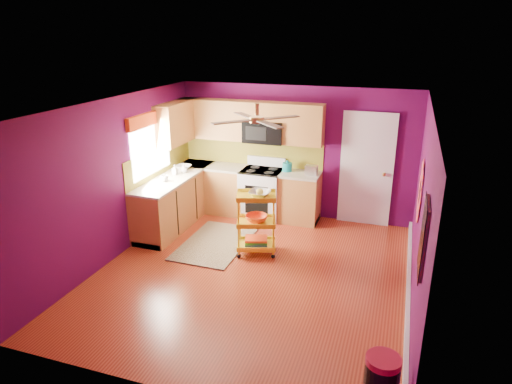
% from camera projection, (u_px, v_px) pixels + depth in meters
% --- Properties ---
extents(ground, '(5.00, 5.00, 0.00)m').
position_uv_depth(ground, '(253.00, 273.00, 6.83)').
color(ground, maroon).
rests_on(ground, ground).
extents(room_envelope, '(4.54, 5.04, 2.52)m').
position_uv_depth(room_envelope, '(254.00, 169.00, 6.28)').
color(room_envelope, '#500942').
rests_on(room_envelope, ground).
extents(lower_cabinets, '(2.81, 2.31, 0.94)m').
position_uv_depth(lower_cabinets, '(217.00, 197.00, 8.71)').
color(lower_cabinets, '#9C612A').
rests_on(lower_cabinets, ground).
extents(electric_range, '(0.76, 0.66, 1.13)m').
position_uv_depth(electric_range, '(262.00, 193.00, 8.77)').
color(electric_range, white).
rests_on(electric_range, ground).
extents(upper_cabinetry, '(2.80, 2.30, 1.26)m').
position_uv_depth(upper_cabinetry, '(227.00, 123.00, 8.54)').
color(upper_cabinetry, '#9C612A').
rests_on(upper_cabinetry, ground).
extents(left_window, '(0.08, 1.35, 1.08)m').
position_uv_depth(left_window, '(150.00, 135.00, 7.85)').
color(left_window, white).
rests_on(left_window, ground).
extents(panel_door, '(0.95, 0.11, 2.15)m').
position_uv_depth(panel_door, '(366.00, 171.00, 8.29)').
color(panel_door, white).
rests_on(panel_door, ground).
extents(right_wall_art, '(0.04, 2.74, 1.04)m').
position_uv_depth(right_wall_art, '(421.00, 209.00, 5.38)').
color(right_wall_art, black).
rests_on(right_wall_art, ground).
extents(ceiling_fan, '(1.01, 1.01, 0.26)m').
position_uv_depth(ceiling_fan, '(257.00, 119.00, 6.24)').
color(ceiling_fan, '#BF8C3F').
rests_on(ceiling_fan, ground).
extents(shag_rug, '(1.02, 1.65, 0.02)m').
position_uv_depth(shag_rug, '(215.00, 243.00, 7.77)').
color(shag_rug, '#2F1F0F').
rests_on(shag_rug, ground).
extents(rolling_cart, '(0.72, 0.61, 1.11)m').
position_uv_depth(rolling_cart, '(257.00, 220.00, 7.27)').
color(rolling_cart, yellow).
rests_on(rolling_cart, ground).
extents(teal_kettle, '(0.18, 0.18, 0.21)m').
position_uv_depth(teal_kettle, '(287.00, 167.00, 8.53)').
color(teal_kettle, teal).
rests_on(teal_kettle, lower_cabinets).
extents(toaster, '(0.22, 0.15, 0.18)m').
position_uv_depth(toaster, '(311.00, 170.00, 8.31)').
color(toaster, beige).
rests_on(toaster, lower_cabinets).
extents(soap_bottle_a, '(0.08, 0.09, 0.19)m').
position_uv_depth(soap_bottle_a, '(175.00, 170.00, 8.32)').
color(soap_bottle_a, '#EA3F72').
rests_on(soap_bottle_a, lower_cabinets).
extents(soap_bottle_b, '(0.13, 0.13, 0.16)m').
position_uv_depth(soap_bottle_b, '(184.00, 169.00, 8.44)').
color(soap_bottle_b, white).
rests_on(soap_bottle_b, lower_cabinets).
extents(counter_dish, '(0.29, 0.29, 0.07)m').
position_uv_depth(counter_dish, '(184.00, 167.00, 8.68)').
color(counter_dish, white).
rests_on(counter_dish, lower_cabinets).
extents(counter_cup, '(0.14, 0.14, 0.11)m').
position_uv_depth(counter_cup, '(164.00, 178.00, 7.96)').
color(counter_cup, white).
rests_on(counter_cup, lower_cabinets).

